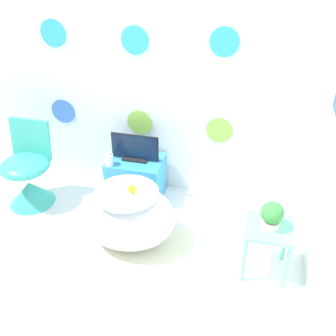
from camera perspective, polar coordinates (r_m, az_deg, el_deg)
ground_plane at (r=3.15m, az=-12.97°, el=-18.46°), size 12.00×12.00×0.00m
wall_back_dotted at (r=3.70m, az=-4.56°, el=14.98°), size 4.31×0.05×2.60m
rug at (r=3.45m, az=-5.96°, el=-11.88°), size 1.05×0.75×0.01m
bathtub at (r=3.39m, az=-5.82°, el=-6.90°), size 0.81×0.66×0.53m
rubber_duck at (r=3.19m, az=-5.27°, el=-3.02°), size 0.07×0.07×0.08m
chair at (r=4.05m, az=-19.59°, el=-1.42°), size 0.47×0.47×0.82m
tv_cabinet at (r=3.95m, az=-4.62°, el=-1.38°), size 0.53×0.40×0.42m
tv at (r=3.78m, az=-4.83°, el=2.78°), size 0.47×0.12×0.27m
vase at (r=3.75m, az=-8.54°, el=1.28°), size 0.08×0.08×0.14m
side_table at (r=3.14m, az=14.31°, el=-9.55°), size 0.36×0.36×0.45m
potted_plant_left at (r=3.00m, az=14.85°, el=-6.56°), size 0.17×0.17×0.22m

